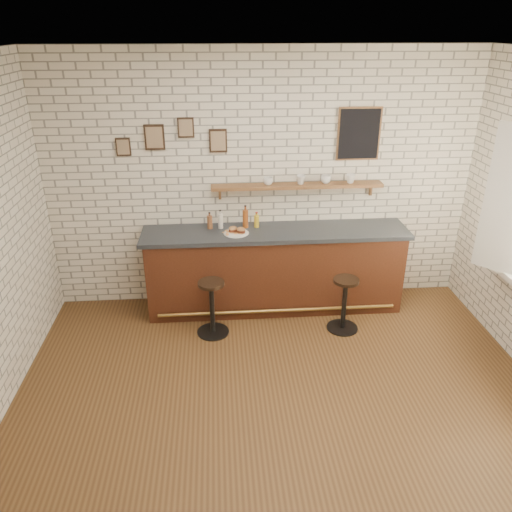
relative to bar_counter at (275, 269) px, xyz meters
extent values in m
plane|color=brown|center=(-0.13, -1.70, -0.51)|extent=(5.00, 5.00, 0.00)
cube|color=#492213|center=(0.00, 0.00, -0.03)|extent=(3.00, 0.58, 0.96)
cube|color=#2D333A|center=(0.00, 0.00, 0.48)|extent=(3.10, 0.62, 0.05)
cylinder|color=olive|center=(0.00, -0.32, -0.39)|extent=(2.79, 0.04, 0.04)
cylinder|color=white|center=(-0.46, -0.06, 0.51)|extent=(0.28, 0.28, 0.01)
cylinder|color=#E29B4F|center=(-0.40, -0.03, 0.52)|extent=(0.05, 0.05, 0.00)
cylinder|color=#E29B4F|center=(-0.44, -0.07, 0.52)|extent=(0.05, 0.05, 0.00)
cylinder|color=#E29B4F|center=(-0.57, 0.00, 0.52)|extent=(0.06, 0.06, 0.00)
cylinder|color=#E29B4F|center=(-0.43, -0.01, 0.52)|extent=(0.06, 0.06, 0.00)
cylinder|color=#E29B4F|center=(-0.56, -0.10, 0.52)|extent=(0.06, 0.06, 0.00)
cylinder|color=#E29B4F|center=(-0.40, -0.04, 0.52)|extent=(0.04, 0.04, 0.00)
cylinder|color=#E29B4F|center=(-0.47, -0.10, 0.52)|extent=(0.05, 0.05, 0.00)
cylinder|color=#E29B4F|center=(-0.56, -0.13, 0.52)|extent=(0.04, 0.04, 0.00)
cylinder|color=#E29B4F|center=(-0.60, -0.05, 0.52)|extent=(0.05, 0.05, 0.00)
cylinder|color=#E29B4F|center=(-0.41, -0.10, 0.52)|extent=(0.06, 0.06, 0.00)
cylinder|color=#E29B4F|center=(-0.55, -0.04, 0.52)|extent=(0.04, 0.04, 0.00)
cylinder|color=brown|center=(-0.76, 0.13, 0.58)|extent=(0.06, 0.06, 0.15)
cylinder|color=brown|center=(-0.76, 0.13, 0.67)|extent=(0.02, 0.02, 0.03)
cylinder|color=black|center=(-0.76, 0.13, 0.70)|extent=(0.02, 0.02, 0.01)
cylinder|color=silver|center=(-0.63, 0.13, 0.59)|extent=(0.06, 0.06, 0.17)
cylinder|color=silver|center=(-0.63, 0.13, 0.70)|extent=(0.02, 0.02, 0.04)
cylinder|color=black|center=(-0.63, 0.13, 0.72)|extent=(0.02, 0.02, 0.01)
cylinder|color=brown|center=(-0.34, 0.13, 0.61)|extent=(0.07, 0.07, 0.21)
cylinder|color=brown|center=(-0.34, 0.13, 0.74)|extent=(0.02, 0.02, 0.05)
cylinder|color=black|center=(-0.34, 0.13, 0.77)|extent=(0.03, 0.03, 0.01)
cylinder|color=gold|center=(-0.21, 0.13, 0.58)|extent=(0.06, 0.06, 0.14)
cylinder|color=gold|center=(-0.21, 0.13, 0.66)|extent=(0.03, 0.03, 0.03)
cylinder|color=maroon|center=(-0.21, 0.13, 0.68)|extent=(0.03, 0.03, 0.01)
cylinder|color=black|center=(-0.76, -0.54, -0.50)|extent=(0.36, 0.36, 0.02)
cylinder|color=black|center=(-0.76, -0.54, -0.19)|extent=(0.05, 0.05, 0.60)
cylinder|color=black|center=(-0.76, -0.54, 0.13)|extent=(0.31, 0.31, 0.04)
cylinder|color=black|center=(0.73, -0.57, -0.50)|extent=(0.36, 0.36, 0.02)
cylinder|color=black|center=(0.73, -0.57, -0.20)|extent=(0.05, 0.05, 0.59)
cylinder|color=black|center=(0.73, -0.57, 0.12)|extent=(0.32, 0.32, 0.04)
cube|color=brown|center=(0.27, 0.20, 0.97)|extent=(2.00, 0.18, 0.04)
cube|color=brown|center=(-0.63, 0.27, 0.89)|extent=(0.03, 0.04, 0.16)
cube|color=brown|center=(1.17, 0.27, 0.89)|extent=(0.03, 0.04, 0.16)
imported|color=white|center=(-0.07, 0.20, 1.04)|extent=(0.12, 0.12, 0.09)
imported|color=white|center=(0.31, 0.20, 1.05)|extent=(0.13, 0.13, 0.10)
imported|color=white|center=(0.60, 0.20, 1.04)|extent=(0.17, 0.17, 0.10)
imported|color=white|center=(0.89, 0.20, 1.04)|extent=(0.14, 0.14, 0.10)
cube|color=black|center=(-1.33, 0.28, 1.54)|extent=(0.22, 0.02, 0.28)
cube|color=black|center=(-0.98, 0.28, 1.64)|extent=(0.18, 0.02, 0.22)
cube|color=black|center=(-0.63, 0.28, 1.49)|extent=(0.20, 0.02, 0.26)
cube|color=black|center=(-1.68, 0.28, 1.44)|extent=(0.16, 0.02, 0.20)
cube|color=black|center=(0.97, 0.28, 1.54)|extent=(0.46, 0.02, 0.56)
camera|label=1|loc=(-0.66, -5.33, 2.69)|focal=35.00mm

